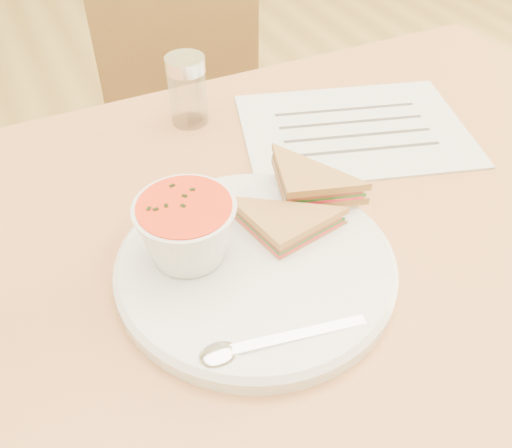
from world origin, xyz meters
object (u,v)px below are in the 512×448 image
dining_table (308,372)px  soup_bowl (187,233)px  chair_far (184,146)px  plate (256,266)px  condiment_shaker (187,90)px

dining_table → soup_bowl: soup_bowl is taller
chair_far → plate: 0.78m
dining_table → plate: bearing=-153.1°
chair_far → condiment_shaker: (-0.10, -0.38, 0.37)m
dining_table → plate: 0.41m
plate → condiment_shaker: (0.04, 0.31, 0.04)m
dining_table → soup_bowl: (-0.19, -0.03, 0.43)m
dining_table → soup_bowl: 0.47m
chair_far → condiment_shaker: bearing=95.2°
chair_far → plate: size_ratio=2.87×
plate → soup_bowl: size_ratio=2.86×
chair_far → soup_bowl: bearing=92.7°
plate → dining_table: bearing=26.9°
chair_far → condiment_shaker: chair_far is taller
chair_far → soup_bowl: 0.78m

